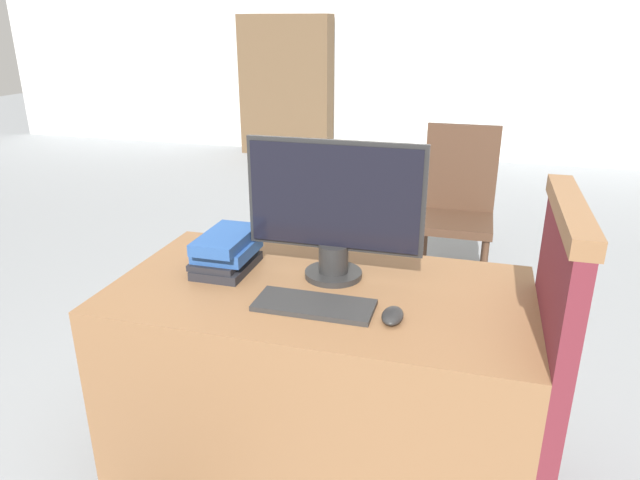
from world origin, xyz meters
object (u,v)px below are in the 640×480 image
object	(u,v)px
monitor	(334,209)
keyboard	(314,305)
book_stack	(226,251)
mouse	(393,316)
far_chair	(458,201)

from	to	relation	value
monitor	keyboard	xyz separation A→B (m)	(0.00, -0.23, -0.23)
keyboard	book_stack	world-z (taller)	book_stack
book_stack	keyboard	bearing A→B (deg)	-27.39
mouse	far_chair	xyz separation A→B (m)	(0.10, 2.02, -0.24)
monitor	mouse	world-z (taller)	monitor
keyboard	far_chair	world-z (taller)	far_chair
book_stack	monitor	bearing A→B (deg)	6.46
keyboard	mouse	size ratio (longest dim) A/B	3.30
mouse	book_stack	bearing A→B (deg)	161.25
monitor	mouse	xyz separation A→B (m)	(0.24, -0.25, -0.22)
monitor	far_chair	bearing A→B (deg)	79.26
monitor	book_stack	bearing A→B (deg)	-173.54
monitor	mouse	bearing A→B (deg)	-46.15
monitor	book_stack	distance (m)	0.41
mouse	monitor	bearing A→B (deg)	133.85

